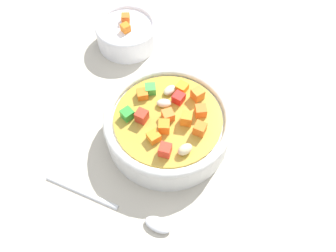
% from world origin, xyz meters
% --- Properties ---
extents(ground_plane, '(1.40, 1.40, 0.02)m').
position_xyz_m(ground_plane, '(0.00, 0.00, -0.01)').
color(ground_plane, '#BAB2A0').
extents(soup_bowl_main, '(0.20, 0.20, 0.07)m').
position_xyz_m(soup_bowl_main, '(0.00, -0.00, 0.03)').
color(soup_bowl_main, white).
rests_on(soup_bowl_main, ground_plane).
extents(spoon, '(0.17, 0.13, 0.01)m').
position_xyz_m(spoon, '(-0.08, 0.12, 0.00)').
color(spoon, silver).
rests_on(spoon, ground_plane).
extents(side_bowl_small, '(0.11, 0.11, 0.06)m').
position_xyz_m(side_bowl_small, '(0.22, -0.03, 0.02)').
color(side_bowl_small, white).
rests_on(side_bowl_small, ground_plane).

